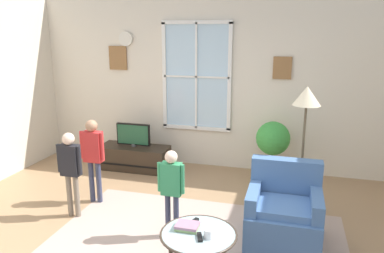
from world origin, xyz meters
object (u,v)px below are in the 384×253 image
(cup, at_px, (208,234))
(remote_near_cup, at_px, (200,237))
(coffee_table, at_px, (199,236))
(person_green_shirt, at_px, (172,184))
(television, at_px, (133,135))
(remote_near_books, at_px, (194,222))
(person_red_shirt, at_px, (93,151))
(tv_stand, at_px, (134,158))
(person_black_shirt, at_px, (70,165))
(floor_lamp, at_px, (306,109))
(potted_plant_by_window, at_px, (273,141))
(book_stack, at_px, (187,226))
(armchair, at_px, (283,215))

(cup, xyz_separation_m, remote_near_cup, (-0.07, -0.03, -0.03))
(coffee_table, height_order, person_green_shirt, person_green_shirt)
(television, relative_size, remote_near_books, 4.09)
(person_red_shirt, bearing_deg, television, 90.50)
(tv_stand, bearing_deg, person_black_shirt, -91.54)
(remote_near_books, height_order, remote_near_cup, same)
(remote_near_books, bearing_deg, person_red_shirt, 148.28)
(floor_lamp, bearing_deg, television, 159.08)
(television, xyz_separation_m, remote_near_cup, (1.77, -2.55, -0.13))
(remote_near_cup, height_order, person_green_shirt, person_green_shirt)
(person_green_shirt, xyz_separation_m, floor_lamp, (1.36, 0.85, 0.73))
(tv_stand, xyz_separation_m, person_green_shirt, (1.28, -1.86, 0.44))
(tv_stand, relative_size, coffee_table, 1.62)
(potted_plant_by_window, bearing_deg, book_stack, -103.77)
(armchair, height_order, book_stack, armchair)
(tv_stand, height_order, floor_lamp, floor_lamp)
(remote_near_books, height_order, person_red_shirt, person_red_shirt)
(remote_near_books, bearing_deg, floor_lamp, 52.38)
(book_stack, xyz_separation_m, remote_near_cup, (0.15, -0.13, -0.01))
(coffee_table, distance_m, potted_plant_by_window, 2.63)
(television, height_order, coffee_table, television)
(cup, height_order, person_black_shirt, person_black_shirt)
(tv_stand, distance_m, person_black_shirt, 1.79)
(armchair, xyz_separation_m, person_green_shirt, (-1.19, -0.20, 0.31))
(cup, height_order, person_red_shirt, person_red_shirt)
(person_black_shirt, relative_size, potted_plant_by_window, 1.16)
(armchair, distance_m, person_red_shirt, 2.51)
(tv_stand, bearing_deg, potted_plant_by_window, 2.49)
(television, height_order, floor_lamp, floor_lamp)
(person_red_shirt, bearing_deg, coffee_table, -34.43)
(television, bearing_deg, floor_lamp, -20.92)
(remote_near_books, bearing_deg, tv_stand, 125.55)
(cup, relative_size, remote_near_books, 0.62)
(television, xyz_separation_m, coffee_table, (1.74, -2.47, -0.17))
(person_black_shirt, xyz_separation_m, floor_lamp, (2.68, 0.72, 0.69))
(book_stack, relative_size, remote_near_books, 1.49)
(person_black_shirt, bearing_deg, person_red_shirt, 82.45)
(potted_plant_by_window, height_order, floor_lamp, floor_lamp)
(remote_near_cup, xyz_separation_m, potted_plant_by_window, (0.47, 2.65, 0.16))
(armchair, distance_m, cup, 1.08)
(cup, relative_size, person_green_shirt, 0.09)
(person_red_shirt, relative_size, potted_plant_by_window, 1.22)
(potted_plant_by_window, bearing_deg, person_red_shirt, -148.04)
(coffee_table, bearing_deg, armchair, 48.20)
(potted_plant_by_window, relative_size, floor_lamp, 0.57)
(cup, bearing_deg, book_stack, 155.53)
(person_black_shirt, distance_m, potted_plant_by_window, 2.92)
(armchair, distance_m, floor_lamp, 1.23)
(tv_stand, relative_size, remote_near_books, 8.23)
(television, relative_size, armchair, 0.66)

